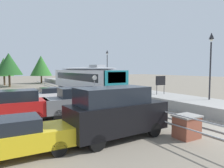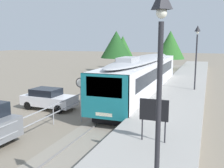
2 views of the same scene
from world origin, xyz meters
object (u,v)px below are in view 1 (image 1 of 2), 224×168
Objects in this scene: platform_lamp_mid_platform at (107,61)px; parked_hatchback_white at (53,95)px; brick_utility_cabinet at (187,126)px; parked_hatchback_yellow at (17,136)px; platform_notice_board at (161,81)px; platform_lamp_near_end at (211,53)px; commuter_train at (83,78)px; parked_suv_red at (10,106)px; parked_van_black at (116,112)px; speed_limit_sign at (95,81)px; parked_suv_grey at (78,101)px.

platform_lamp_mid_platform reaches higher than parked_hatchback_white.
parked_hatchback_yellow is at bearing 166.00° from brick_utility_cabinet.
platform_notice_board is 0.45× the size of parked_hatchback_yellow.
platform_lamp_near_end is 1.00× the size of platform_lamp_mid_platform.
parked_hatchback_white is (-5.66, -5.96, -1.35)m from commuter_train.
platform_lamp_near_end reaches higher than parked_suv_red.
commuter_train is 20.64m from parked_hatchback_yellow.
parked_van_black is 7.18m from parked_suv_red.
commuter_train is 4.52× the size of parked_hatchback_yellow.
parked_suv_grey is at bearing -127.24° from speed_limit_sign.
parked_hatchback_yellow and parked_hatchback_white have the same top height.
platform_lamp_near_end is 17.11m from platform_lamp_mid_platform.
parked_hatchback_white is at bearing 102.08° from brick_utility_cabinet.
platform_lamp_mid_platform is 1.32× the size of parked_hatchback_white.
parked_suv_red is at bearing 164.68° from platform_lamp_near_end.
speed_limit_sign is at bearing -104.06° from commuter_train.
platform_notice_board is 1.49× the size of brick_utility_cabinet.
platform_notice_board is at bearing 102.20° from platform_lamp_near_end.
speed_limit_sign is (-5.31, 3.78, -0.06)m from platform_notice_board.
commuter_train is 3.40× the size of platform_lamp_mid_platform.
speed_limit_sign is 4.37m from parked_hatchback_white.
platform_notice_board is at bearing -94.49° from platform_lamp_mid_platform.
parked_hatchback_white is at bearing 90.94° from parked_suv_grey.
platform_lamp_near_end is at bearing -75.12° from commuter_train.
parked_hatchback_yellow is at bearing -110.05° from parked_hatchback_white.
platform_lamp_near_end reaches higher than speed_limit_sign.
commuter_train is at bearing -168.71° from platform_lamp_mid_platform.
platform_notice_board is (3.33, -11.69, 0.05)m from commuter_train.
platform_lamp_near_end is 1.14× the size of parked_suv_grey.
platform_lamp_near_end is at bearing -45.90° from parked_hatchback_white.
platform_notice_board is 0.64× the size of speed_limit_sign.
commuter_train is at bearing 60.82° from parked_hatchback_yellow.
parked_suv_grey is (-9.86, -13.46, -3.56)m from platform_lamp_mid_platform.
parked_suv_grey is (-5.55, -12.60, -1.08)m from commuter_train.
brick_utility_cabinet is (-2.69, -19.82, -1.57)m from commuter_train.
brick_utility_cabinet is 0.30× the size of parked_hatchback_yellow.
parked_van_black is at bearing -169.40° from platform_lamp_near_end.
speed_limit_sign is at bearing 51.33° from parked_hatchback_yellow.
parked_van_black is at bearing 150.40° from brick_utility_cabinet.
parked_hatchback_yellow is 0.86× the size of parked_suv_red.
parked_suv_grey is at bearing -89.06° from parked_hatchback_white.
brick_utility_cabinet is at bearing -93.41° from speed_limit_sign.
parked_suv_grey is (-2.86, 7.22, 0.49)m from brick_utility_cabinet.
brick_utility_cabinet is 10.42m from parked_suv_red.
parked_hatchback_white is (-9.97, -6.82, -3.83)m from platform_lamp_mid_platform.
brick_utility_cabinet is at bearing -29.60° from parked_van_black.
parked_suv_grey is at bearing -126.23° from platform_lamp_mid_platform.
parked_suv_grey is at bearing 111.60° from brick_utility_cabinet.
commuter_train is 12.15m from platform_notice_board.
parked_van_black is (-9.99, -1.87, -3.33)m from platform_lamp_near_end.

